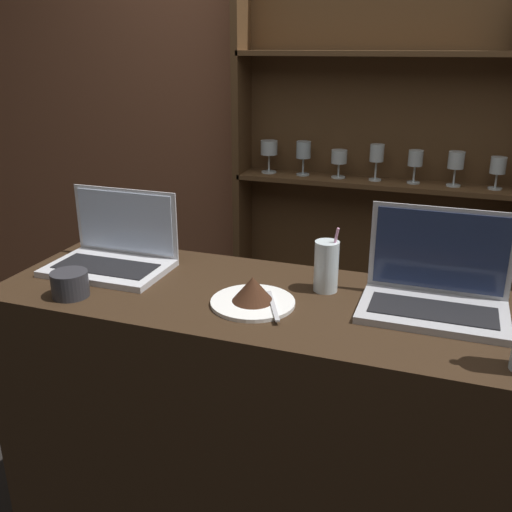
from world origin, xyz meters
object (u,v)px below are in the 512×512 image
(cake_plate, at_px, (253,294))
(coffee_cup, at_px, (70,284))
(laptop_near, at_px, (114,252))
(water_glass, at_px, (326,266))
(laptop_far, at_px, (435,288))

(cake_plate, xyz_separation_m, coffee_cup, (-0.47, -0.11, 0.01))
(coffee_cup, bearing_deg, laptop_near, 91.62)
(water_glass, bearing_deg, laptop_far, -4.86)
(laptop_near, bearing_deg, water_glass, 3.37)
(water_glass, bearing_deg, laptop_near, -176.63)
(laptop_near, relative_size, cake_plate, 1.59)
(laptop_near, bearing_deg, cake_plate, -13.27)
(laptop_near, bearing_deg, laptop_far, 0.83)
(laptop_far, distance_m, cake_plate, 0.45)
(water_glass, bearing_deg, coffee_cup, -157.39)
(laptop_far, xyz_separation_m, water_glass, (-0.28, 0.02, 0.01))
(water_glass, xyz_separation_m, coffee_cup, (-0.62, -0.26, -0.04))
(laptop_far, bearing_deg, cake_plate, -163.95)
(laptop_far, bearing_deg, laptop_near, -179.17)
(cake_plate, height_order, coffee_cup, cake_plate)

